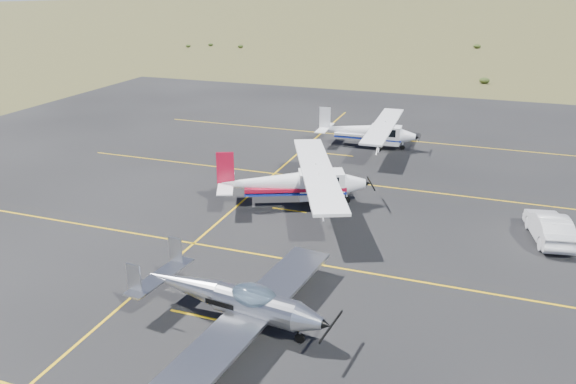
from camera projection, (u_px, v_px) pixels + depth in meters
The scene contains 6 objects.
ground at pixel (296, 285), 23.73m from camera, with size 1600.00×1600.00×0.00m, color #383D1C.
apron at pixel (339, 221), 29.88m from camera, with size 72.00×72.00×0.02m, color black.
aircraft_low_wing at pixel (236, 300), 20.65m from camera, with size 7.53×10.44×2.26m.
aircraft_cessna at pixel (295, 181), 31.53m from camera, with size 9.10×12.22×3.19m.
aircraft_plain at pixel (368, 131), 42.43m from camera, with size 6.65×11.12×2.82m.
sedan at pixel (549, 227), 27.49m from camera, with size 1.49×4.26×1.40m, color silver.
Camera 1 is at (6.66, -19.63, 12.21)m, focal length 35.00 mm.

